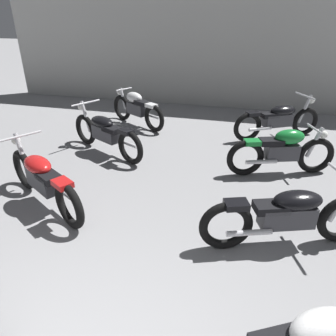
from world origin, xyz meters
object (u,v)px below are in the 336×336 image
motorcycle_left_row_3 (137,108)px  motorcycle_right_row_2 (282,151)px  motorcycle_left_row_2 (106,132)px  motorcycle_right_row_3 (278,119)px  motorcycle_left_row_1 (43,179)px  motorcycle_right_row_1 (288,215)px

motorcycle_left_row_3 → motorcycle_right_row_2: bearing=-29.2°
motorcycle_left_row_2 → motorcycle_right_row_3: bearing=27.5°
motorcycle_left_row_1 → motorcycle_right_row_1: (3.45, -0.04, 0.00)m
motorcycle_right_row_1 → motorcycle_left_row_3: bearing=130.6°
motorcycle_right_row_2 → motorcycle_left_row_1: bearing=-150.4°
motorcycle_left_row_1 → motorcycle_right_row_3: size_ratio=0.99×
motorcycle_left_row_2 → motorcycle_left_row_1: bearing=-91.6°
motorcycle_right_row_1 → motorcycle_right_row_3: (0.06, 3.90, 0.00)m
motorcycle_right_row_2 → motorcycle_right_row_1: bearing=-91.3°
motorcycle_right_row_2 → motorcycle_left_row_3: bearing=150.8°
motorcycle_left_row_2 → motorcycle_right_row_3: same height
motorcycle_left_row_2 → motorcycle_left_row_3: motorcycle_left_row_2 is taller
motorcycle_left_row_2 → motorcycle_right_row_3: 3.89m
motorcycle_left_row_2 → motorcycle_right_row_1: 3.99m
motorcycle_left_row_1 → motorcycle_right_row_2: size_ratio=1.01×
motorcycle_right_row_1 → motorcycle_left_row_2: bearing=148.2°
motorcycle_left_row_2 → motorcycle_right_row_3: size_ratio=1.02×
motorcycle_left_row_1 → motorcycle_left_row_3: size_ratio=1.10×
motorcycle_left_row_2 → motorcycle_right_row_2: size_ratio=1.04×
motorcycle_left_row_2 → motorcycle_right_row_2: motorcycle_left_row_2 is taller
motorcycle_left_row_3 → motorcycle_right_row_2: 3.92m
motorcycle_left_row_2 → motorcycle_right_row_2: (3.44, -0.07, 0.01)m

